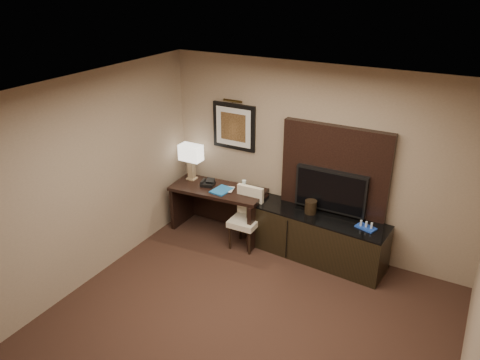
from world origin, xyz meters
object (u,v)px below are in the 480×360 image
Objects in this scene: credenza at (316,236)px; water_bottle at (244,186)px; desk at (218,210)px; ice_bucket at (311,207)px; tv at (331,191)px; desk_phone at (208,183)px; minibar_tray at (366,225)px; desk_chair at (245,221)px; table_lamp at (191,164)px.

credenza is 1.27m from water_bottle.
desk is 1.51m from ice_bucket.
water_bottle reaches higher than desk.
desk is 1.81m from tv.
desk_phone is (-0.18, 0.00, 0.43)m from desk.
credenza is 0.79m from minibar_tray.
desk_phone is at bearing -173.48° from tv.
desk is at bearing 162.05° from desk_chair.
desk_chair is at bearing -13.36° from table_lamp.
table_lamp reaches higher than desk.
tv reaches higher than credenza.
desk_chair is 3.28× the size of minibar_tray.
water_bottle is at bearing 179.23° from minibar_tray.
desk is 1.43× the size of tv.
minibar_tray is (2.44, 0.03, -0.09)m from desk_phone.
credenza is at bearing 12.47° from desk_chair.
credenza is 10.01× the size of desk_phone.
credenza is 3.79× the size of table_lamp.
tv reaches higher than water_bottle.
ice_bucket is (1.64, 0.08, -0.04)m from desk_phone.
desk is at bearing -171.30° from water_bottle.
tv is (0.12, 0.14, 0.68)m from credenza.
desk_phone is at bearing -174.38° from water_bottle.
water_bottle is 0.75× the size of minibar_tray.
table_lamp is (-2.22, -0.13, 0.01)m from tv.
credenza is 7.70× the size of minibar_tray.
table_lamp is at bearing 165.60° from desk.
table_lamp reaches higher than credenza.
water_bottle reaches higher than ice_bucket.
desk is 7.22× the size of desk_phone.
table_lamp is 2.81m from minibar_tray.
tv is at bearing 3.27° from table_lamp.
desk_phone is 2.44m from minibar_tray.
table_lamp is at bearing 165.51° from desk_chair.
credenza is 1.98× the size of tv.
tv is 1.18× the size of desk_chair.
table_lamp is (-1.09, 0.26, 0.60)m from desk_chair.
minibar_tray is at bearing -0.77° from water_bottle.
tv is 1.91× the size of table_lamp.
credenza is at bearing 176.72° from minibar_tray.
tv is 0.67m from minibar_tray.
table_lamp is at bearing 178.31° from water_bottle.
tv is at bearing 2.65° from desk.
water_bottle is at bearing -174.96° from credenza.
water_bottle reaches higher than desk_chair.
table_lamp is (-0.54, 0.09, 0.64)m from desk.
table_lamp is at bearing 151.53° from desk_phone.
tv is at bearing 30.53° from ice_bucket.
table_lamp is 2.81× the size of ice_bucket.
desk_phone is 0.60m from water_bottle.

